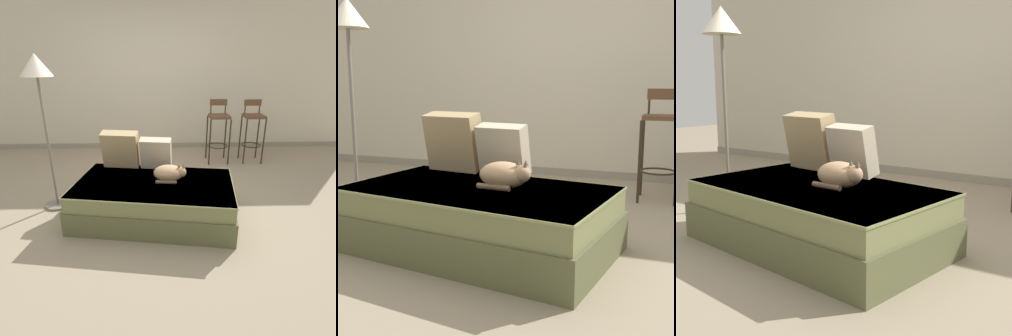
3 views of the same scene
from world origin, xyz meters
TOP-DOWN VIEW (x-y plane):
  - ground_plane at (0.00, 0.00)m, footprint 16.00×16.00m
  - wall_back_panel at (0.00, 2.25)m, footprint 8.00×0.10m
  - wall_baseboard_trim at (0.00, 2.20)m, footprint 8.00×0.02m
  - couch at (0.00, -0.40)m, footprint 1.82×1.23m
  - throw_pillow_corner at (-0.40, 0.06)m, footprint 0.46×0.29m
  - throw_pillow_middle at (0.02, -0.00)m, footprint 0.39×0.25m
  - cat at (0.17, -0.36)m, footprint 0.36×0.26m
  - bar_stool_near_window at (1.03, 1.38)m, footprint 0.34×0.34m
  - bar_stool_by_doorway at (1.60, 1.38)m, footprint 0.33×0.33m
  - floor_lamp at (-1.17, -0.13)m, footprint 0.32×0.32m

SIDE VIEW (x-z plane):
  - ground_plane at x=0.00m, z-range 0.00..0.00m
  - wall_baseboard_trim at x=0.00m, z-range 0.00..0.09m
  - couch at x=0.00m, z-range 0.00..0.42m
  - cat at x=0.17m, z-range 0.41..0.60m
  - bar_stool_near_window at x=1.03m, z-range 0.09..1.12m
  - throw_pillow_middle at x=0.02m, z-range 0.42..0.80m
  - bar_stool_by_doorway at x=1.60m, z-range 0.10..1.12m
  - throw_pillow_corner at x=-0.40m, z-range 0.42..0.87m
  - wall_back_panel at x=0.00m, z-range 0.00..2.60m
  - floor_lamp at x=-1.17m, z-range 0.59..2.29m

